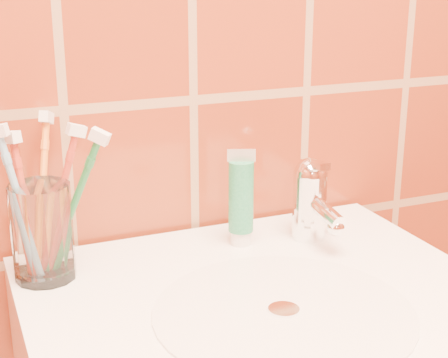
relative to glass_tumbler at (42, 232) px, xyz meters
name	(u,v)px	position (x,y,z in m)	size (l,w,h in m)	color
glass_tumbler	(42,232)	(0.00, 0.00, 0.00)	(0.08, 0.08, 0.12)	white
toothpaste_tube	(241,201)	(0.27, 0.00, 0.00)	(0.04, 0.03, 0.14)	white
faucet	(311,197)	(0.37, -0.02, 0.00)	(0.05, 0.11, 0.12)	white
toothbrush_0	(26,208)	(-0.02, 0.01, 0.03)	(0.04, 0.05, 0.19)	#BB3C28
toothbrush_1	(21,206)	(-0.02, 0.00, 0.04)	(0.06, 0.04, 0.21)	#7CB6DD
toothbrush_2	(42,194)	(0.01, 0.04, 0.04)	(0.06, 0.09, 0.20)	orange
toothbrush_3	(74,206)	(0.04, -0.01, 0.03)	(0.09, 0.07, 0.20)	#1E7036
toothbrush_4	(60,201)	(0.03, 0.02, 0.03)	(0.08, 0.03, 0.20)	#A63223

